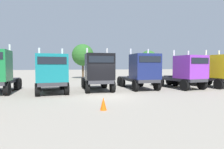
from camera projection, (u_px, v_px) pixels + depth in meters
ground at (107, 96)px, 14.51m from camera, size 200.00×200.00×0.00m
semi_truck_teal at (52, 73)px, 15.92m from camera, size 3.05×6.36×3.88m
semi_truck_black at (98, 72)px, 17.37m from camera, size 2.73×6.01×4.03m
semi_truck_navy at (141, 71)px, 18.63m from camera, size 2.61×6.34×4.07m
semi_truck_purple at (185, 72)px, 19.17m from camera, size 3.25×6.40×3.95m
semi_truck_yellow at (218, 71)px, 20.21m from camera, size 3.03×5.90×4.08m
traffic_cone_near at (103, 104)px, 10.00m from camera, size 0.36×0.36×0.69m
oak_far_centre at (83, 55)px, 34.80m from camera, size 4.01×4.01×6.36m
oak_far_right at (148, 59)px, 36.54m from camera, size 3.22×3.22×5.33m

